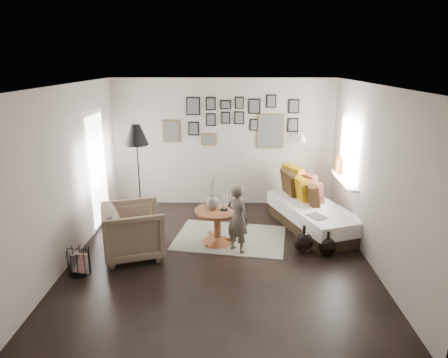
{
  "coord_description": "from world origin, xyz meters",
  "views": [
    {
      "loc": [
        0.16,
        -5.63,
        2.94
      ],
      "look_at": [
        0.05,
        0.5,
        1.1
      ],
      "focal_mm": 32.0,
      "sensor_mm": 36.0,
      "label": 1
    }
  ],
  "objects_px": {
    "floor_lamp": "(136,139)",
    "magazine_basket": "(79,261)",
    "child": "(238,218)",
    "daybed": "(312,210)",
    "pedestal_table": "(217,228)",
    "demijohn_small": "(327,247)",
    "armchair": "(133,231)",
    "demijohn_large": "(303,242)",
    "vase": "(212,200)"
  },
  "relations": [
    {
      "from": "child",
      "to": "floor_lamp",
      "type": "bearing_deg",
      "value": 6.78
    },
    {
      "from": "pedestal_table",
      "to": "vase",
      "type": "height_order",
      "value": "vase"
    },
    {
      "from": "armchair",
      "to": "demijohn_large",
      "type": "bearing_deg",
      "value": -105.52
    },
    {
      "from": "armchair",
      "to": "magazine_basket",
      "type": "relative_size",
      "value": 2.38
    },
    {
      "from": "demijohn_small",
      "to": "floor_lamp",
      "type": "bearing_deg",
      "value": 157.19
    },
    {
      "from": "pedestal_table",
      "to": "demijohn_small",
      "type": "xyz_separation_m",
      "value": [
        1.72,
        -0.44,
        -0.12
      ]
    },
    {
      "from": "daybed",
      "to": "demijohn_large",
      "type": "distance_m",
      "value": 1.08
    },
    {
      "from": "armchair",
      "to": "vase",
      "type": "bearing_deg",
      "value": -86.71
    },
    {
      "from": "daybed",
      "to": "child",
      "type": "bearing_deg",
      "value": -163.76
    },
    {
      "from": "demijohn_large",
      "to": "armchair",
      "type": "bearing_deg",
      "value": -177.05
    },
    {
      "from": "vase",
      "to": "pedestal_table",
      "type": "bearing_deg",
      "value": -14.04
    },
    {
      "from": "daybed",
      "to": "magazine_basket",
      "type": "xyz_separation_m",
      "value": [
        -3.62,
        -1.73,
        -0.13
      ]
    },
    {
      "from": "magazine_basket",
      "to": "demijohn_small",
      "type": "relative_size",
      "value": 0.91
    },
    {
      "from": "daybed",
      "to": "armchair",
      "type": "relative_size",
      "value": 2.42
    },
    {
      "from": "demijohn_large",
      "to": "child",
      "type": "relative_size",
      "value": 0.41
    },
    {
      "from": "pedestal_table",
      "to": "child",
      "type": "distance_m",
      "value": 0.53
    },
    {
      "from": "daybed",
      "to": "magazine_basket",
      "type": "bearing_deg",
      "value": -174.3
    },
    {
      "from": "vase",
      "to": "floor_lamp",
      "type": "height_order",
      "value": "floor_lamp"
    },
    {
      "from": "pedestal_table",
      "to": "floor_lamp",
      "type": "distance_m",
      "value": 2.17
    },
    {
      "from": "floor_lamp",
      "to": "vase",
      "type": "bearing_deg",
      "value": -32.28
    },
    {
      "from": "magazine_basket",
      "to": "daybed",
      "type": "bearing_deg",
      "value": 25.45
    },
    {
      "from": "pedestal_table",
      "to": "child",
      "type": "relative_size",
      "value": 0.67
    },
    {
      "from": "vase",
      "to": "child",
      "type": "bearing_deg",
      "value": -37.4
    },
    {
      "from": "vase",
      "to": "armchair",
      "type": "bearing_deg",
      "value": -158.24
    },
    {
      "from": "daybed",
      "to": "child",
      "type": "xyz_separation_m",
      "value": [
        -1.36,
        -0.99,
        0.24
      ]
    },
    {
      "from": "daybed",
      "to": "demijohn_large",
      "type": "bearing_deg",
      "value": -126.93
    },
    {
      "from": "vase",
      "to": "armchair",
      "type": "relative_size",
      "value": 0.59
    },
    {
      "from": "pedestal_table",
      "to": "daybed",
      "type": "height_order",
      "value": "daybed"
    },
    {
      "from": "armchair",
      "to": "demijohn_large",
      "type": "relative_size",
      "value": 1.98
    },
    {
      "from": "daybed",
      "to": "demijohn_small",
      "type": "bearing_deg",
      "value": -107.99
    },
    {
      "from": "floor_lamp",
      "to": "magazine_basket",
      "type": "height_order",
      "value": "floor_lamp"
    },
    {
      "from": "armchair",
      "to": "pedestal_table",
      "type": "bearing_deg",
      "value": -88.74
    },
    {
      "from": "vase",
      "to": "child",
      "type": "xyz_separation_m",
      "value": [
        0.41,
        -0.31,
        -0.19
      ]
    },
    {
      "from": "armchair",
      "to": "demijohn_small",
      "type": "bearing_deg",
      "value": -108.15
    },
    {
      "from": "vase",
      "to": "daybed",
      "type": "xyz_separation_m",
      "value": [
        1.77,
        0.68,
        -0.43
      ]
    },
    {
      "from": "floor_lamp",
      "to": "demijohn_large",
      "type": "relative_size",
      "value": 4.04
    },
    {
      "from": "pedestal_table",
      "to": "demijohn_large",
      "type": "relative_size",
      "value": 1.64
    },
    {
      "from": "pedestal_table",
      "to": "magazine_basket",
      "type": "bearing_deg",
      "value": -152.03
    },
    {
      "from": "child",
      "to": "daybed",
      "type": "bearing_deg",
      "value": -103.72
    },
    {
      "from": "armchair",
      "to": "demijohn_large",
      "type": "distance_m",
      "value": 2.67
    },
    {
      "from": "daybed",
      "to": "vase",
      "type": "bearing_deg",
      "value": -178.82
    },
    {
      "from": "pedestal_table",
      "to": "child",
      "type": "height_order",
      "value": "child"
    },
    {
      "from": "vase",
      "to": "demijohn_small",
      "type": "relative_size",
      "value": 1.29
    },
    {
      "from": "floor_lamp",
      "to": "magazine_basket",
      "type": "xyz_separation_m",
      "value": [
        -0.47,
        -1.93,
        -1.4
      ]
    },
    {
      "from": "pedestal_table",
      "to": "vase",
      "type": "xyz_separation_m",
      "value": [
        -0.08,
        0.02,
        0.48
      ]
    },
    {
      "from": "armchair",
      "to": "magazine_basket",
      "type": "xyz_separation_m",
      "value": [
        -0.66,
        -0.57,
        -0.22
      ]
    },
    {
      "from": "magazine_basket",
      "to": "demijohn_small",
      "type": "height_order",
      "value": "demijohn_small"
    },
    {
      "from": "vase",
      "to": "demijohn_large",
      "type": "height_order",
      "value": "vase"
    },
    {
      "from": "demijohn_small",
      "to": "daybed",
      "type": "bearing_deg",
      "value": 91.76
    },
    {
      "from": "demijohn_large",
      "to": "vase",
      "type": "bearing_deg",
      "value": 166.67
    }
  ]
}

